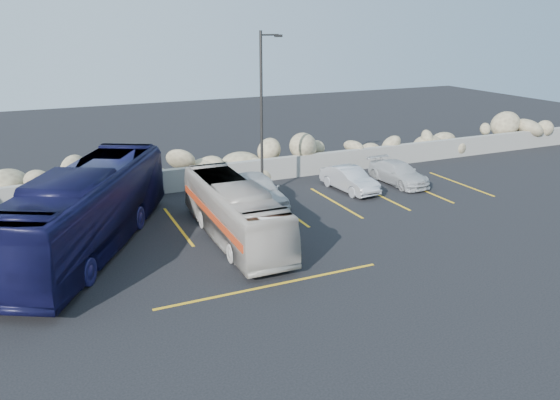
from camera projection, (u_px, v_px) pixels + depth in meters
name	position (u px, v px, depth m)	size (l,w,h in m)	color
ground	(302.00, 282.00, 18.43)	(90.00, 90.00, 0.00)	black
seawall	(200.00, 177.00, 28.64)	(60.00, 0.40, 1.20)	gray
riprap_pile	(193.00, 159.00, 29.46)	(54.00, 2.80, 2.60)	#8F7D5E
parking_lines	(338.00, 213.00, 25.07)	(18.16, 9.36, 0.01)	gold
lamppost	(263.00, 111.00, 26.32)	(1.14, 0.18, 8.00)	#2E2B29
vintage_bus	(234.00, 211.00, 21.83)	(1.97, 8.42, 2.35)	beige
tour_coach	(86.00, 210.00, 20.67)	(2.69, 11.48, 3.20)	#101037
car_a	(258.00, 190.00, 25.93)	(1.80, 4.48, 1.53)	silver
car_b	(350.00, 179.00, 28.24)	(1.30, 3.74, 1.23)	silver
car_c	(398.00, 173.00, 29.50)	(1.64, 4.03, 1.17)	silver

